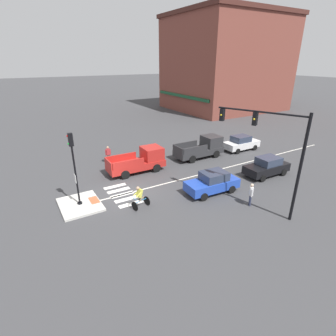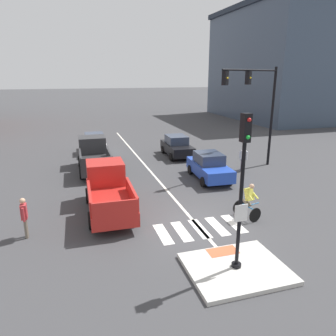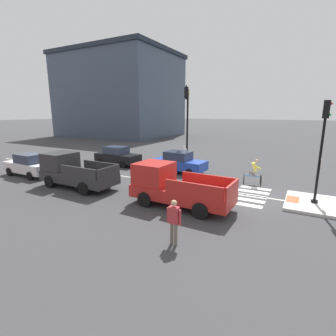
{
  "view_description": "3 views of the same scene",
  "coord_description": "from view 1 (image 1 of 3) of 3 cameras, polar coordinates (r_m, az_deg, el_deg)",
  "views": [
    {
      "loc": [
        16.79,
        -6.24,
        9.44
      ],
      "look_at": [
        1.33,
        2.97,
        1.96
      ],
      "focal_mm": 28.17,
      "sensor_mm": 36.0,
      "label": 1
    },
    {
      "loc": [
        -4.83,
        -11.47,
        6.22
      ],
      "look_at": [
        0.28,
        5.27,
        1.11
      ],
      "focal_mm": 34.07,
      "sensor_mm": 36.0,
      "label": 2
    },
    {
      "loc": [
        -14.21,
        -2.7,
        4.64
      ],
      "look_at": [
        -1.25,
        4.42,
        1.35
      ],
      "focal_mm": 27.05,
      "sensor_mm": 36.0,
      "label": 3
    }
  ],
  "objects": [
    {
      "name": "pickup_truck_charcoal_westbound_far",
      "position": [
        27.36,
        7.46,
        4.36
      ],
      "size": [
        2.1,
        5.12,
        2.08
      ],
      "color": "#2D2D30",
      "rests_on": "ground"
    },
    {
      "name": "car_black_eastbound_far",
      "position": [
        24.37,
        20.62,
        0.31
      ],
      "size": [
        1.94,
        4.15,
        1.64
      ],
      "color": "black",
      "rests_on": "ground"
    },
    {
      "name": "pedestrian_at_curb_left",
      "position": [
        26.19,
        -12.83,
        3.14
      ],
      "size": [
        0.23,
        0.55,
        1.67
      ],
      "color": "#6B6051",
      "rests_on": "ground"
    },
    {
      "name": "crosswalk_stripe_a",
      "position": [
        21.54,
        -11.4,
        -3.9
      ],
      "size": [
        0.44,
        1.8,
        0.01
      ],
      "primitive_type": "cube",
      "color": "silver",
      "rests_on": "ground"
    },
    {
      "name": "crosswalk_stripe_e",
      "position": [
        18.86,
        -8.0,
        -7.7
      ],
      "size": [
        0.44,
        1.8,
        0.01
      ],
      "primitive_type": "cube",
      "color": "silver",
      "rests_on": "ground"
    },
    {
      "name": "ground_plane",
      "position": [
        20.25,
        -9.22,
        -5.54
      ],
      "size": [
        300.0,
        300.0,
        0.0
      ],
      "primitive_type": "plane",
      "color": "#3D3D3F"
    },
    {
      "name": "crosswalk_stripe_d",
      "position": [
        19.52,
        -8.94,
        -6.65
      ],
      "size": [
        0.44,
        1.8,
        0.01
      ],
      "primitive_type": "cube",
      "color": "silver",
      "rests_on": "ground"
    },
    {
      "name": "cyclist",
      "position": [
        17.87,
        -6.1,
        -6.22
      ],
      "size": [
        0.89,
        1.21,
        1.68
      ],
      "color": "black",
      "rests_on": "ground"
    },
    {
      "name": "pickup_truck_red_westbound_near",
      "position": [
        23.75,
        -5.9,
        1.57
      ],
      "size": [
        2.14,
        5.14,
        2.08
      ],
      "color": "red",
      "rests_on": "ground"
    },
    {
      "name": "signal_pole",
      "position": [
        18.16,
        -19.69,
        0.99
      ],
      "size": [
        0.44,
        0.38,
        5.03
      ],
      "color": "black",
      "rests_on": "traffic_island"
    },
    {
      "name": "traffic_island",
      "position": [
        19.45,
        -18.48,
        -7.52
      ],
      "size": [
        3.22,
        2.66,
        0.15
      ],
      "primitive_type": "cube",
      "color": "beige",
      "rests_on": "ground"
    },
    {
      "name": "crosswalk_stripe_c",
      "position": [
        20.18,
        -9.82,
        -5.67
      ],
      "size": [
        0.44,
        1.8,
        0.01
      ],
      "primitive_type": "cube",
      "color": "silver",
      "rests_on": "ground"
    },
    {
      "name": "building_corner_left",
      "position": [
        56.22,
        12.3,
        21.27
      ],
      "size": [
        18.1,
        20.36,
        17.23
      ],
      "color": "brown",
      "rests_on": "ground"
    },
    {
      "name": "pedestrian_waiting_far_side",
      "position": [
        18.91,
        17.53,
        -5.14
      ],
      "size": [
        0.46,
        0.39,
        1.67
      ],
      "color": "#2D334C",
      "rests_on": "ground"
    },
    {
      "name": "tactile_pad_front",
      "position": [
        19.58,
        -15.71,
        -6.68
      ],
      "size": [
        1.1,
        0.6,
        0.01
      ],
      "primitive_type": "cube",
      "color": "#DB5B38",
      "rests_on": "traffic_island"
    },
    {
      "name": "traffic_light_mast",
      "position": [
        17.14,
        21.84,
        4.91
      ],
      "size": [
        5.11,
        2.34,
        6.76
      ],
      "color": "black",
      "rests_on": "ground"
    },
    {
      "name": "lane_centre_line",
      "position": [
        25.19,
        12.31,
        0.02
      ],
      "size": [
        0.14,
        28.0,
        0.01
      ],
      "primitive_type": "cube",
      "color": "silver",
      "rests_on": "ground"
    },
    {
      "name": "crosswalk_stripe_b",
      "position": [
        20.86,
        -10.64,
        -4.76
      ],
      "size": [
        0.44,
        1.8,
        0.01
      ],
      "primitive_type": "cube",
      "color": "silver",
      "rests_on": "ground"
    },
    {
      "name": "car_white_westbound_distant",
      "position": [
        30.4,
        15.55,
        5.24
      ],
      "size": [
        1.9,
        4.13,
        1.64
      ],
      "color": "white",
      "rests_on": "ground"
    },
    {
      "name": "car_blue_eastbound_mid",
      "position": [
        20.19,
        9.58,
        -3.08
      ],
      "size": [
        2.03,
        4.19,
        1.64
      ],
      "color": "#2347B7",
      "rests_on": "ground"
    }
  ]
}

